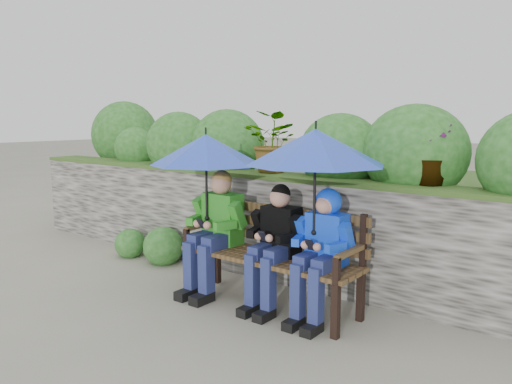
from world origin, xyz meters
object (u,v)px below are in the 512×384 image
Objects in this scene: boy_left at (216,226)px; boy_middle at (275,240)px; umbrella_left at (206,150)px; umbrella_right at (315,147)px; park_bench at (273,249)px; boy_right at (322,243)px.

boy_left is 0.65m from boy_middle.
umbrella_right is at bearing 1.40° from umbrella_left.
park_bench is at bearing 171.76° from umbrella_right.
boy_right is at bearing 6.22° from umbrella_right.
boy_right is (0.50, -0.06, 0.14)m from park_bench.
boy_right reaches higher than park_bench.
boy_right is (0.43, 0.01, 0.04)m from boy_middle.
boy_middle is 1.02m from umbrella_left.
umbrella_left is (-0.09, -0.01, 0.68)m from boy_left.
park_bench is at bearing 133.08° from boy_middle.
boy_middle is 0.44m from boy_right.
boy_middle is 1.04× the size of umbrella_left.
umbrella_right is (-0.07, -0.01, 0.73)m from boy_right.
boy_right is 0.96× the size of umbrella_right.
boy_left is at bearing -179.31° from umbrella_right.
boy_right is at bearing 1.59° from boy_middle.
umbrella_right is at bearing -8.24° from park_bench.
umbrella_left is (-0.74, -0.02, 0.71)m from boy_middle.
park_bench is 1.48× the size of umbrella_right.
umbrella_right is at bearing 0.69° from boy_left.
umbrella_left is 1.11m from umbrella_right.
boy_left reaches higher than park_bench.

